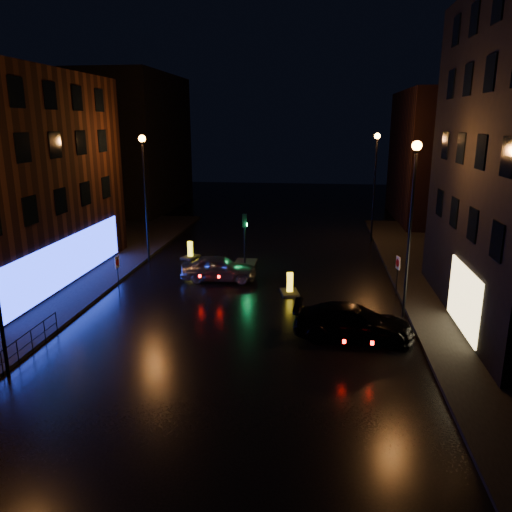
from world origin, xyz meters
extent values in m
plane|color=black|center=(0.00, 0.00, 0.00)|extent=(120.00, 120.00, 0.00)
cube|color=black|center=(-14.00, 8.00, 0.07)|extent=(12.00, 44.00, 0.15)
cube|color=black|center=(-16.00, 35.00, 7.00)|extent=(8.00, 16.00, 14.00)
cube|color=black|center=(15.00, 32.00, 6.00)|extent=(8.00, 14.00, 12.00)
cylinder|color=black|center=(-7.80, 14.00, 4.00)|extent=(0.14, 0.14, 8.00)
cylinder|color=black|center=(-7.80, 14.00, 8.00)|extent=(0.20, 0.20, 0.25)
sphere|color=orange|center=(-7.80, 14.00, 8.15)|extent=(0.44, 0.44, 0.44)
cylinder|color=black|center=(7.80, 6.00, 4.00)|extent=(0.14, 0.14, 8.00)
cylinder|color=black|center=(7.80, 6.00, 8.00)|extent=(0.20, 0.20, 0.25)
sphere|color=orange|center=(7.80, 6.00, 8.15)|extent=(0.44, 0.44, 0.44)
cylinder|color=black|center=(7.80, 22.00, 4.00)|extent=(0.14, 0.14, 8.00)
cylinder|color=black|center=(7.80, 22.00, 8.00)|extent=(0.20, 0.20, 0.25)
sphere|color=orange|center=(7.80, 22.00, 8.15)|extent=(0.44, 0.44, 0.44)
cube|color=black|center=(-1.20, 14.00, 0.06)|extent=(1.40, 2.40, 0.12)
cylinder|color=black|center=(-1.20, 14.00, 1.40)|extent=(0.12, 0.12, 2.80)
cube|color=black|center=(-1.20, 14.00, 3.00)|extent=(0.28, 0.22, 0.90)
cylinder|color=#0CFF59|center=(-1.06, 14.00, 2.72)|extent=(0.05, 0.18, 0.18)
cylinder|color=black|center=(-8.00, -1.00, 0.97)|extent=(0.05, 6.00, 0.05)
cylinder|color=black|center=(-8.00, -1.00, 0.50)|extent=(0.04, 6.00, 0.04)
cylinder|color=black|center=(-8.00, -1.00, 0.50)|extent=(0.04, 0.04, 1.00)
cylinder|color=black|center=(-8.00, 2.00, 0.50)|extent=(0.04, 0.04, 1.00)
imported|color=#9FA1A6|center=(-2.25, 10.44, 0.76)|extent=(4.57, 2.06, 1.52)
imported|color=black|center=(5.16, 3.02, 0.75)|extent=(5.28, 2.36, 1.50)
cube|color=black|center=(2.09, 8.60, 0.06)|extent=(1.19, 1.54, 0.11)
cube|color=yellow|center=(2.09, 8.60, 0.63)|extent=(0.36, 0.27, 1.14)
cube|color=black|center=(2.09, 8.60, 0.63)|extent=(0.34, 0.10, 0.68)
cube|color=black|center=(-5.23, 15.26, 0.06)|extent=(1.28, 1.55, 0.11)
cube|color=yellow|center=(-5.23, 15.26, 0.61)|extent=(0.36, 0.29, 1.11)
cube|color=black|center=(-5.23, 15.26, 0.61)|extent=(0.32, 0.13, 0.67)
cylinder|color=black|center=(-7.42, 7.78, 0.99)|extent=(0.05, 0.05, 1.97)
cube|color=beige|center=(-7.42, 7.78, 1.70)|extent=(0.06, 0.49, 0.67)
cylinder|color=#B20C0C|center=(-7.40, 7.78, 1.70)|extent=(0.03, 0.39, 0.39)
cylinder|color=black|center=(7.90, 9.16, 1.04)|extent=(0.06, 0.06, 2.08)
cube|color=silver|center=(7.90, 9.16, 1.80)|extent=(0.16, 0.52, 0.71)
cylinder|color=#B20C0C|center=(7.87, 9.16, 1.80)|extent=(0.11, 0.41, 0.42)
camera|label=1|loc=(3.44, -17.55, 9.18)|focal=35.00mm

